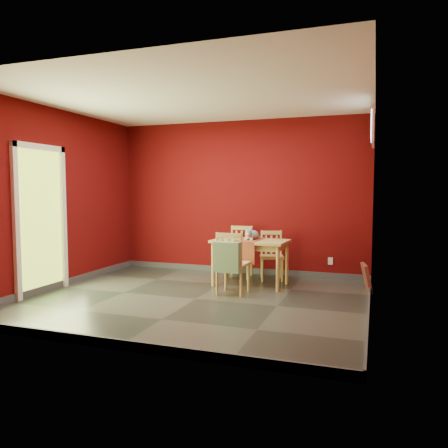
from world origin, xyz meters
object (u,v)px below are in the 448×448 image
(chair_near, at_px, (232,262))
(picture_frame, at_px, (366,278))
(chair_far_right, at_px, (272,255))
(tote_bag, at_px, (227,257))
(dining_table, at_px, (250,246))
(chair_far_left, at_px, (240,251))
(cat, at_px, (252,233))

(chair_near, xyz_separation_m, picture_frame, (1.81, 0.79, -0.25))
(chair_far_right, distance_m, tote_bag, 1.43)
(dining_table, height_order, picture_frame, dining_table)
(chair_far_right, bearing_deg, chair_far_left, 174.52)
(chair_far_left, bearing_deg, tote_bag, -80.01)
(chair_near, xyz_separation_m, cat, (0.10, 0.67, 0.36))
(dining_table, height_order, chair_near, chair_near)
(dining_table, relative_size, tote_bag, 2.39)
(dining_table, xyz_separation_m, chair_near, (-0.09, -0.64, -0.17))
(chair_far_left, relative_size, picture_frame, 2.05)
(dining_table, distance_m, picture_frame, 1.78)
(cat, bearing_deg, chair_near, -80.95)
(dining_table, bearing_deg, chair_far_left, 120.41)
(chair_far_left, relative_size, cat, 2.07)
(chair_far_right, distance_m, chair_near, 1.22)
(cat, bearing_deg, tote_bag, -79.03)
(cat, height_order, picture_frame, cat)
(tote_bag, bearing_deg, chair_near, 89.28)
(chair_far_left, bearing_deg, chair_near, -78.18)
(dining_table, bearing_deg, chair_far_right, 68.18)
(chair_far_left, bearing_deg, chair_far_right, -5.48)
(dining_table, relative_size, chair_far_left, 1.35)
(dining_table, bearing_deg, cat, 72.04)
(picture_frame, bearing_deg, cat, -175.98)
(tote_bag, bearing_deg, dining_table, 83.70)
(dining_table, xyz_separation_m, tote_bag, (-0.09, -0.85, -0.06))
(tote_bag, bearing_deg, chair_far_right, 77.43)
(tote_bag, relative_size, cat, 1.17)
(dining_table, distance_m, chair_near, 0.66)
(dining_table, bearing_deg, tote_bag, -96.30)
(chair_near, bearing_deg, tote_bag, -90.72)
(chair_far_right, height_order, cat, cat)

